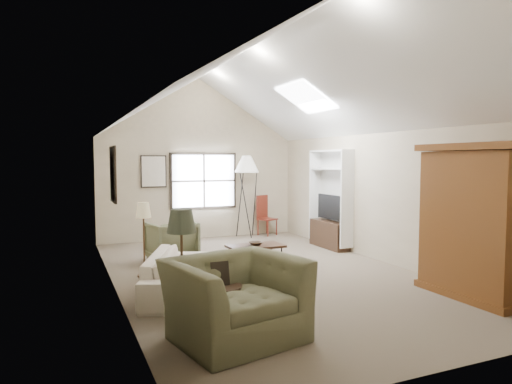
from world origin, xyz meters
name	(u,v)px	position (x,y,z in m)	size (l,w,h in m)	color
room_shell	(265,87)	(0.00, 0.00, 3.21)	(5.01, 8.01, 4.00)	#726351
window	(204,181)	(0.10, 3.96, 1.45)	(1.72, 0.08, 1.42)	black
skylight	(306,97)	(1.30, 0.90, 3.22)	(0.80, 1.20, 0.52)	white
wall_art	(136,173)	(-1.88, 1.94, 1.73)	(1.97, 3.71, 0.88)	black
armoire	(474,221)	(2.18, -2.40, 1.10)	(0.60, 1.50, 2.20)	brown
tv_alcove	(330,197)	(2.34, 1.60, 1.15)	(0.32, 1.30, 2.10)	white
media_console	(329,234)	(2.32, 1.60, 0.30)	(0.34, 1.18, 0.60)	#382316
tv_panel	(330,207)	(2.32, 1.60, 0.92)	(0.05, 0.90, 0.55)	black
sofa	(179,273)	(-1.66, -0.55, 0.30)	(2.06, 0.80, 0.60)	silver
armchair_near	(235,299)	(-1.50, -2.49, 0.44)	(1.37, 1.20, 0.89)	#5E6043
armchair_far	(171,241)	(-1.27, 1.63, 0.40)	(0.84, 0.87, 0.79)	#6A6E4D
coffee_table	(256,259)	(-0.12, 0.13, 0.25)	(0.96, 0.53, 0.49)	#352215
bowl	(256,243)	(-0.12, 0.13, 0.52)	(0.23, 0.23, 0.06)	#362516
side_table	(220,307)	(-1.56, -2.15, 0.26)	(0.52, 0.52, 0.52)	#362216
side_chair	(267,215)	(1.75, 3.70, 0.52)	(0.41, 0.41, 1.05)	maroon
tripod_lamp	(247,196)	(1.15, 3.67, 1.06)	(0.62, 0.62, 2.12)	silver
dark_lamp	(182,268)	(-1.96, -1.95, 0.72)	(0.34, 0.34, 1.43)	#272B1E
tan_lamp	(144,239)	(-1.96, 0.65, 0.64)	(0.26, 0.26, 1.29)	tan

